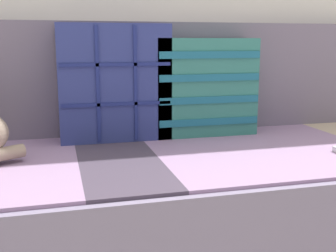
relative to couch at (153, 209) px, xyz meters
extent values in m
cube|color=gray|center=(0.00, 0.00, -0.12)|extent=(2.13, 0.86, 0.16)
cube|color=slate|center=(0.00, 0.00, 0.08)|extent=(2.09, 0.85, 0.24)
cube|color=gray|center=(-0.38, -0.02, 0.20)|extent=(0.25, 0.76, 0.01)
cube|color=#423847|center=(-0.13, -0.02, 0.20)|extent=(0.25, 0.76, 0.01)
cube|color=gray|center=(0.13, -0.02, 0.20)|extent=(0.25, 0.76, 0.01)
cube|color=gray|center=(0.38, -0.02, 0.20)|extent=(0.25, 0.76, 0.01)
cube|color=gray|center=(0.63, -0.02, 0.20)|extent=(0.25, 0.76, 0.01)
cube|color=slate|center=(0.00, 0.36, 0.42)|extent=(2.09, 0.14, 0.44)
cube|color=navy|center=(-0.10, 0.22, 0.42)|extent=(0.41, 0.13, 0.43)
cube|color=navy|center=(-0.10, 0.15, 0.35)|extent=(0.39, 0.01, 0.01)
cube|color=navy|center=(-0.16, 0.15, 0.42)|extent=(0.01, 0.01, 0.41)
cube|color=navy|center=(-0.10, 0.15, 0.49)|extent=(0.39, 0.01, 0.01)
cube|color=navy|center=(-0.03, 0.15, 0.42)|extent=(0.01, 0.01, 0.41)
cube|color=#337A70|center=(0.26, 0.22, 0.39)|extent=(0.40, 0.13, 0.37)
cube|color=#1E667F|center=(0.26, 0.15, 0.27)|extent=(0.39, 0.01, 0.03)
cube|color=#1E667F|center=(0.26, 0.15, 0.35)|extent=(0.39, 0.01, 0.03)
cube|color=#1E667F|center=(0.26, 0.15, 0.43)|extent=(0.39, 0.01, 0.03)
cube|color=#1E667F|center=(0.26, 0.15, 0.52)|extent=(0.39, 0.01, 0.03)
camera|label=1|loc=(-0.30, -1.33, 0.56)|focal=45.00mm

